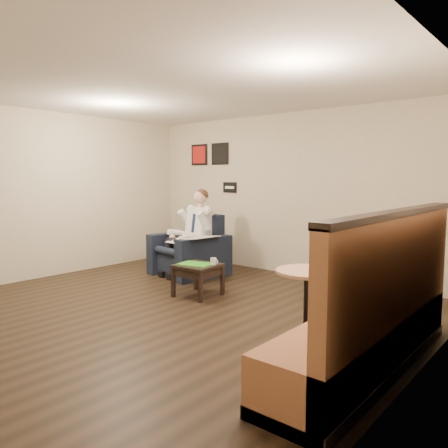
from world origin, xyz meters
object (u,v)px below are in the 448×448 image
Objects in this scene: side_table at (198,280)px; green_folder at (195,264)px; cafe_table at (307,309)px; armchair at (189,245)px; coffee_mug at (213,261)px; seated_man at (182,235)px; banquette at (365,291)px; smartphone at (208,263)px.

green_folder reaches higher than side_table.
cafe_table is (2.15, -0.71, 0.16)m from side_table.
armchair is 2.34× the size of green_folder.
side_table is at bearing -143.01° from coffee_mug.
banquette is at bearing -13.08° from seated_man.
smartphone is 2.89m from banquette.
armchair is 0.39× the size of banquette.
green_folder is 0.58× the size of cafe_table.
coffee_mug is at bearing -22.81° from armchair.
cafe_table is (3.24, -1.49, -0.32)m from seated_man.
seated_man is 9.99× the size of smartphone.
seated_man is at bearing 158.39° from smartphone.
side_table is at bearing 36.99° from green_folder.
cafe_table is at bearing -15.48° from seated_man.
armchair is 1.34m from smartphone.
seated_man is 1.44m from coffee_mug.
coffee_mug is at bearing 156.88° from cafe_table.
side_table is 0.24m from green_folder.
green_folder is at bearing 164.45° from banquette.
armchair reaches higher than coffee_mug.
armchair is 1.37× the size of cafe_table.
banquette reaches higher than side_table.
coffee_mug is at bearing 160.19° from banquette.
seated_man reaches higher than coffee_mug.
coffee_mug is 0.04× the size of banquette.
coffee_mug is at bearing -7.10° from smartphone.
armchair reaches higher than smartphone.
armchair reaches higher than green_folder.
green_folder is at bearing -103.96° from smartphone.
side_table is (1.07, -0.91, -0.29)m from armchair.
coffee_mug is at bearing -17.77° from seated_man.
seated_man is (-0.02, -0.13, 0.19)m from armchair.
seated_man reaches higher than smartphone.
side_table is at bearing -31.21° from armchair.
armchair is 4.20m from banquette.
coffee_mug is 2.15m from cafe_table.
cafe_table is at bearing -17.53° from green_folder.
armchair reaches higher than cafe_table.
seated_man reaches higher than green_folder.
seated_man is 1.31m from smartphone.
banquette is at bearing -19.81° from coffee_mug.
smartphone is (-0.13, 0.03, -0.04)m from coffee_mug.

